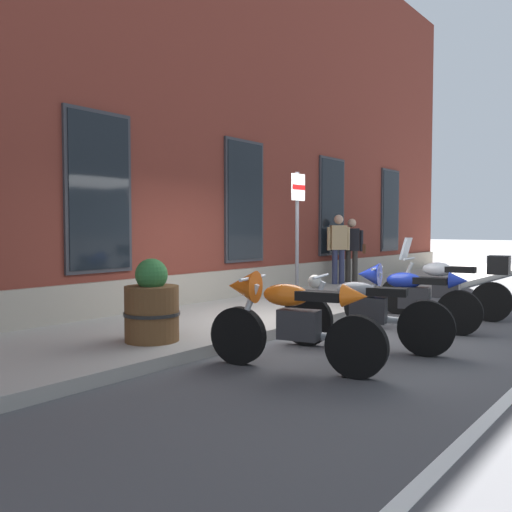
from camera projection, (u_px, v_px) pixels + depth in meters
The scene contains 11 objects.
ground_plane at pixel (311, 330), 8.22m from camera, with size 140.00×140.00×0.00m, color #424244.
sidewalk at pixel (240, 316), 9.08m from camera, with size 30.97×2.79×0.14m, color gray.
brick_pub_facade at pixel (80, 96), 11.62m from camera, with size 24.97×6.26×8.78m.
motorcycle_orange_sport at pixel (288, 317), 5.85m from camera, with size 0.71×1.99×1.07m.
motorcycle_grey_naked at pixel (363, 313), 6.80m from camera, with size 0.78×2.13×0.94m.
motorcycle_blue_sport at pixel (406, 294), 8.11m from camera, with size 0.69×2.00×1.01m.
motorcycle_silver_touring at pixel (450, 285), 9.25m from camera, with size 0.68×2.20×1.38m.
pedestrian_tan_coat at pixel (338, 245), 13.56m from camera, with size 0.46×0.43×1.73m.
pedestrian_dark_jacket at pixel (352, 247), 14.03m from camera, with size 0.40×0.62×1.64m.
parking_sign at pixel (297, 221), 9.00m from camera, with size 0.36×0.07×2.32m.
barrel_planter at pixel (152, 307), 6.68m from camera, with size 0.69×0.69×1.02m.
Camera 1 is at (-6.93, -4.38, 1.53)m, focal length 38.08 mm.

